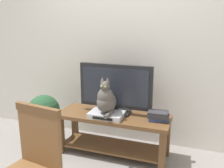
# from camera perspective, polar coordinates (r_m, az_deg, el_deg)

# --- Properties ---
(back_wall) EXTENTS (7.00, 0.12, 2.80)m
(back_wall) POSITION_cam_1_polar(r_m,az_deg,el_deg) (3.38, 3.26, 10.37)
(back_wall) COLOR silver
(back_wall) RESTS_ON ground
(tv_stand) EXTENTS (1.36, 0.48, 0.52)m
(tv_stand) POSITION_cam_1_polar(r_m,az_deg,el_deg) (3.14, 0.31, -9.79)
(tv_stand) COLOR brown
(tv_stand) RESTS_ON ground
(tv) EXTENTS (0.90, 0.20, 0.61)m
(tv) POSITION_cam_1_polar(r_m,az_deg,el_deg) (3.03, 0.76, -0.97)
(tv) COLOR black
(tv) RESTS_ON tv_stand
(media_box) EXTENTS (0.40, 0.28, 0.06)m
(media_box) POSITION_cam_1_polar(r_m,az_deg,el_deg) (3.00, -1.21, -6.88)
(media_box) COLOR #BCBCC1
(media_box) RESTS_ON tv_stand
(cat) EXTENTS (0.22, 0.34, 0.43)m
(cat) POSITION_cam_1_polar(r_m,az_deg,el_deg) (2.93, -1.31, -3.56)
(cat) COLOR #514C47
(cat) RESTS_ON media_box
(wooden_chair) EXTENTS (0.49, 0.49, 0.99)m
(wooden_chair) POSITION_cam_1_polar(r_m,az_deg,el_deg) (2.15, -17.70, -16.27)
(wooden_chair) COLOR brown
(wooden_chair) RESTS_ON ground
(book_stack) EXTENTS (0.25, 0.19, 0.11)m
(book_stack) POSITION_cam_1_polar(r_m,az_deg,el_deg) (2.94, 10.39, -7.10)
(book_stack) COLOR #33477A
(book_stack) RESTS_ON tv_stand
(potted_plant) EXTENTS (0.41, 0.41, 0.69)m
(potted_plant) POSITION_cam_1_polar(r_m,az_deg,el_deg) (3.45, -15.05, -6.45)
(potted_plant) COLOR beige
(potted_plant) RESTS_ON ground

